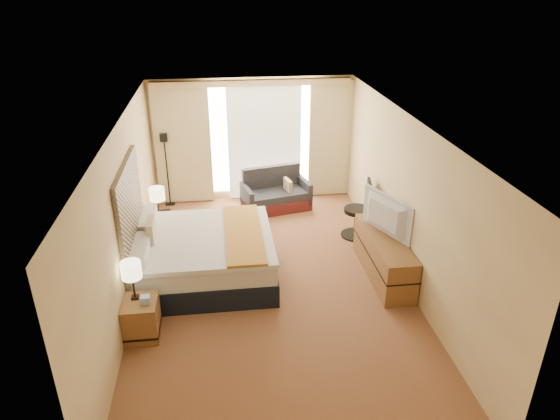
{
  "coord_description": "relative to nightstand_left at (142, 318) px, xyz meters",
  "views": [
    {
      "loc": [
        -0.71,
        -6.68,
        4.45
      ],
      "look_at": [
        0.19,
        0.4,
        1.09
      ],
      "focal_mm": 32.0,
      "sensor_mm": 36.0,
      "label": 1
    }
  ],
  "objects": [
    {
      "name": "lamp_left",
      "position": [
        -0.06,
        0.08,
        0.71
      ],
      "size": [
        0.27,
        0.27,
        0.56
      ],
      "color": "black",
      "rests_on": "nightstand_left"
    },
    {
      "name": "nightstand_right",
      "position": [
        0.0,
        2.5,
        0.0
      ],
      "size": [
        0.45,
        0.52,
        0.55
      ],
      "primitive_type": "cube",
      "color": "brown",
      "rests_on": "floor"
    },
    {
      "name": "loveseat",
      "position": [
        2.28,
        3.87,
        0.01
      ],
      "size": [
        1.49,
        1.01,
        0.85
      ],
      "rotation": [
        0.0,
        0.0,
        0.23
      ],
      "color": "#551918",
      "rests_on": "floor"
    },
    {
      "name": "wall_back",
      "position": [
        1.87,
        4.55,
        1.02
      ],
      "size": [
        4.2,
        0.02,
        2.6
      ],
      "primitive_type": "cube",
      "color": "beige",
      "rests_on": "ground"
    },
    {
      "name": "nightstand_left",
      "position": [
        0.0,
        0.0,
        0.0
      ],
      "size": [
        0.45,
        0.52,
        0.55
      ],
      "primitive_type": "cube",
      "color": "brown",
      "rests_on": "floor"
    },
    {
      "name": "tissue_box",
      "position": [
        0.09,
        -0.04,
        0.33
      ],
      "size": [
        0.12,
        0.12,
        0.11
      ],
      "primitive_type": "cube",
      "rotation": [
        0.0,
        0.0,
        0.06
      ],
      "color": "#8AAAD6",
      "rests_on": "nightstand_left"
    },
    {
      "name": "headboard",
      "position": [
        -0.19,
        1.25,
        1.01
      ],
      "size": [
        0.06,
        1.85,
        1.5
      ],
      "primitive_type": "cube",
      "color": "black",
      "rests_on": "wall_left"
    },
    {
      "name": "wall_left",
      "position": [
        -0.23,
        1.05,
        1.02
      ],
      "size": [
        0.02,
        7.0,
        2.6
      ],
      "primitive_type": "cube",
      "color": "beige",
      "rests_on": "ground"
    },
    {
      "name": "television",
      "position": [
        3.65,
        1.16,
        0.75
      ],
      "size": [
        0.57,
        1.08,
        0.64
      ],
      "primitive_type": "imported",
      "rotation": [
        0.0,
        0.0,
        1.98
      ],
      "color": "black",
      "rests_on": "media_dresser"
    },
    {
      "name": "wall_front",
      "position": [
        1.87,
        -2.45,
        1.02
      ],
      "size": [
        4.2,
        0.02,
        2.6
      ],
      "primitive_type": "cube",
      "color": "beige",
      "rests_on": "ground"
    },
    {
      "name": "wall_right",
      "position": [
        3.97,
        1.05,
        1.02
      ],
      "size": [
        0.02,
        7.0,
        2.6
      ],
      "primitive_type": "cube",
      "color": "beige",
      "rests_on": "ground"
    },
    {
      "name": "floor_lamp",
      "position": [
        0.06,
        4.35,
        0.83
      ],
      "size": [
        0.2,
        0.2,
        1.56
      ],
      "color": "black",
      "rests_on": "floor"
    },
    {
      "name": "ceiling",
      "position": [
        1.87,
        1.05,
        2.33
      ],
      "size": [
        4.2,
        7.0,
        0.02
      ],
      "primitive_type": "cube",
      "color": "white",
      "rests_on": "wall_back"
    },
    {
      "name": "floor",
      "position": [
        1.87,
        1.05,
        -0.28
      ],
      "size": [
        4.2,
        7.0,
        0.02
      ],
      "primitive_type": "cube",
      "color": "maroon",
      "rests_on": "ground"
    },
    {
      "name": "lamp_right",
      "position": [
        0.04,
        2.56,
        0.71
      ],
      "size": [
        0.27,
        0.27,
        0.56
      ],
      "color": "black",
      "rests_on": "nightstand_right"
    },
    {
      "name": "curtains",
      "position": [
        1.87,
        4.44,
        1.13
      ],
      "size": [
        4.12,
        0.19,
        2.56
      ],
      "color": "beige",
      "rests_on": "floor"
    },
    {
      "name": "desk_chair",
      "position": [
        3.68,
        2.43,
        0.22
      ],
      "size": [
        0.54,
        0.54,
        1.11
      ],
      "rotation": [
        0.0,
        0.0,
        -0.2
      ],
      "color": "black",
      "rests_on": "floor"
    },
    {
      "name": "bed",
      "position": [
        0.81,
        1.37,
        0.12
      ],
      "size": [
        2.2,
        2.02,
        1.07
      ],
      "color": "black",
      "rests_on": "floor"
    },
    {
      "name": "telephone",
      "position": [
        0.14,
        2.67,
        0.31
      ],
      "size": [
        0.2,
        0.17,
        0.07
      ],
      "primitive_type": "cube",
      "rotation": [
        0.0,
        0.0,
        0.17
      ],
      "color": "black",
      "rests_on": "nightstand_right"
    },
    {
      "name": "window",
      "position": [
        2.12,
        4.52,
        1.04
      ],
      "size": [
        2.3,
        0.02,
        2.3
      ],
      "primitive_type": "cube",
      "color": "silver",
      "rests_on": "wall_back"
    },
    {
      "name": "media_dresser",
      "position": [
        3.7,
        1.05,
        0.07
      ],
      "size": [
        0.5,
        1.8,
        0.7
      ],
      "primitive_type": "cube",
      "color": "brown",
      "rests_on": "floor"
    }
  ]
}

